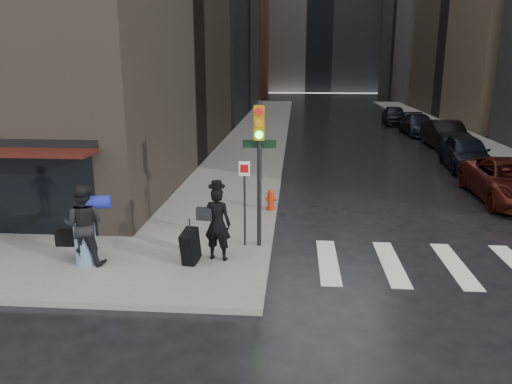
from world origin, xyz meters
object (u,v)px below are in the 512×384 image
fire_hydrant (271,201)px  parked_car_1 (466,152)px  traffic_light (258,155)px  parked_car_3 (418,125)px  parked_car_0 (512,181)px  parked_car_2 (446,135)px  man_jeans (84,225)px  man_overcoat (212,227)px  parked_car_4 (394,115)px

fire_hydrant → parked_car_1: 11.99m
traffic_light → parked_car_3: (9.49, 23.01, -1.96)m
parked_car_0 → parked_car_2: parked_car_2 is taller
parked_car_0 → parked_car_2: size_ratio=1.11×
man_jeans → parked_car_3: 28.07m
fire_hydrant → parked_car_2: (9.56, 13.79, 0.35)m
man_jeans → parked_car_1: 18.55m
fire_hydrant → parked_car_3: parked_car_3 is taller
parked_car_2 → traffic_light: bearing=-121.3°
man_overcoat → parked_car_0: bearing=-136.1°
parked_car_2 → fire_hydrant: bearing=-126.6°
parked_car_1 → parked_car_3: 11.52m
fire_hydrant → parked_car_1: parked_car_1 is taller
man_jeans → traffic_light: 4.66m
fire_hydrant → parked_car_2: bearing=55.3°
man_overcoat → parked_car_4: size_ratio=0.47×
man_jeans → parked_car_0: 14.92m
man_jeans → parked_car_2: 23.35m
man_jeans → parked_car_3: (13.63, 24.53, -0.46)m
parked_car_0 → parked_car_3: size_ratio=1.13×
parked_car_1 → parked_car_4: 17.27m
man_jeans → parked_car_2: size_ratio=0.41×
parked_car_0 → parked_car_4: bearing=91.8°
man_jeans → traffic_light: bearing=-162.6°
parked_car_1 → parked_car_2: parked_car_2 is taller
man_jeans → traffic_light: (4.14, 1.52, 1.50)m
traffic_light → fire_hydrant: 4.11m
fire_hydrant → parked_car_2: size_ratio=0.14×
parked_car_3 → parked_car_2: bearing=-89.6°
traffic_light → parked_car_0: 10.75m
parked_car_3 → parked_car_4: (-0.58, 5.76, 0.04)m
man_jeans → fire_hydrant: bearing=-133.6°
man_jeans → parked_car_3: bearing=-121.8°
parked_car_1 → traffic_light: bearing=-123.2°
fire_hydrant → parked_car_1: size_ratio=0.15×
traffic_light → parked_car_1: 14.76m
fire_hydrant → parked_car_4: (8.74, 25.30, 0.29)m
man_overcoat → parked_car_2: (10.80, 18.31, -0.21)m
fire_hydrant → man_overcoat: bearing=-105.3°
man_overcoat → parked_car_1: man_overcoat is taller
man_jeans → fire_hydrant: size_ratio=2.90×
parked_car_0 → parked_car_1: 5.76m
man_overcoat → man_jeans: 3.11m
man_jeans → parked_car_2: bearing=-129.2°
parked_car_2 → parked_car_3: (-0.24, 5.76, -0.11)m
man_overcoat → parked_car_3: man_overcoat is taller
parked_car_0 → parked_car_4: size_ratio=1.25×
parked_car_0 → parked_car_4: parked_car_0 is taller
man_jeans → fire_hydrant: man_jeans is taller
parked_car_1 → man_jeans: bearing=-130.3°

